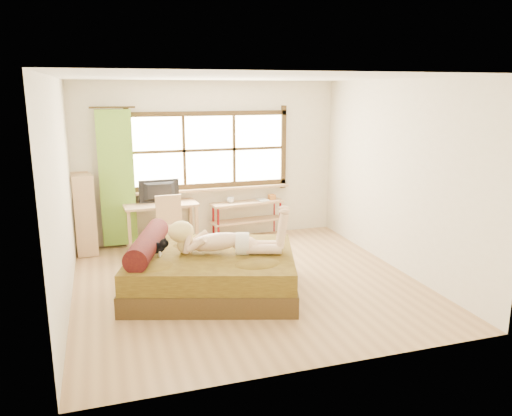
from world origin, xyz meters
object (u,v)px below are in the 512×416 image
object	(u,v)px
bookshelf	(85,214)
bed	(208,270)
kitten	(154,246)
pipe_shelf	(248,211)
desk	(161,209)
woman	(224,229)
chair	(170,222)

from	to	relation	value
bookshelf	bed	bearing A→B (deg)	-58.79
kitten	pipe_shelf	size ratio (longest dim) A/B	0.24
bed	desk	distance (m)	2.14
pipe_shelf	bookshelf	distance (m)	2.72
woman	desk	size ratio (longest dim) A/B	1.21
bed	kitten	world-z (taller)	bed
bed	bookshelf	bearing A→B (deg)	142.74
woman	chair	xyz separation A→B (m)	(-0.44, 1.79, -0.32)
woman	pipe_shelf	distance (m)	2.50
bed	pipe_shelf	distance (m)	2.51
kitten	desk	size ratio (longest dim) A/B	0.26
bed	woman	size ratio (longest dim) A/B	1.70
woman	kitten	bearing A→B (deg)	-172.62
woman	kitten	size ratio (longest dim) A/B	4.67
bed	woman	xyz separation A→B (m)	(0.20, -0.07, 0.55)
chair	pipe_shelf	bearing A→B (deg)	15.87
kitten	woman	bearing A→B (deg)	7.38
kitten	chair	bearing A→B (deg)	92.47
chair	pipe_shelf	distance (m)	1.51
bed	chair	distance (m)	1.75
bed	pipe_shelf	world-z (taller)	bed
woman	pipe_shelf	bearing A→B (deg)	83.65
bed	kitten	xyz separation A→B (m)	(-0.67, 0.08, 0.36)
chair	kitten	bearing A→B (deg)	-107.63
pipe_shelf	desk	bearing A→B (deg)	178.19
woman	chair	bearing A→B (deg)	121.05
bed	bookshelf	xyz separation A→B (m)	(-1.53, 2.13, 0.36)
desk	pipe_shelf	world-z (taller)	desk
woman	desk	world-z (taller)	woman
bed	woman	bearing A→B (deg)	-0.96
woman	chair	size ratio (longest dim) A/B	1.58
chair	bookshelf	bearing A→B (deg)	159.24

